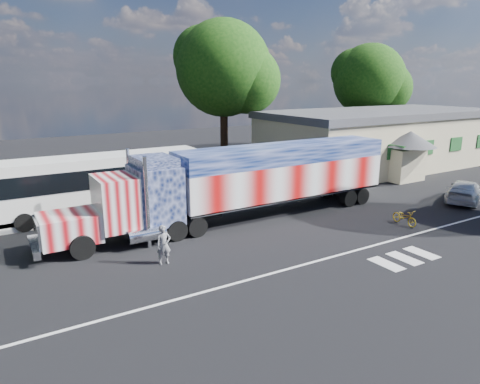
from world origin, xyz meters
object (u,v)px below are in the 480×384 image
bicycle (404,217)px  tree_ne_a (225,69)px  coach_bus (103,183)px  woman (164,245)px  tree_far_ne (370,80)px  semi_truck (248,180)px  parked_car (465,191)px

bicycle → tree_ne_a: (-0.23, 19.99, 8.38)m
bicycle → tree_ne_a: bearing=95.1°
coach_bus → bicycle: coach_bus is taller
woman → bicycle: woman is taller
woman → tree_ne_a: bearing=58.2°
woman → tree_far_ne: bearing=34.6°
semi_truck → woman: (-6.48, -3.49, -1.41)m
coach_bus → bicycle: 17.60m
parked_car → bicycle: (-7.41, -1.11, -0.26)m
semi_truck → tree_far_ne: (26.42, 15.71, 5.56)m
coach_bus → tree_ne_a: (13.51, 9.09, 6.99)m
bicycle → parked_car: bearing=13.0°
parked_car → woman: (-20.83, 0.78, 0.18)m
semi_truck → tree_ne_a: tree_ne_a is taller
tree_ne_a → tree_far_ne: (19.71, 1.11, -0.96)m
coach_bus → woman: coach_bus is taller
coach_bus → woman: (0.31, -9.01, -0.94)m
coach_bus → parked_car: size_ratio=2.51×
coach_bus → bicycle: size_ratio=7.30×
woman → coach_bus: bearing=96.3°
woman → parked_car: bearing=2.2°
parked_car → woman: 20.85m
semi_truck → tree_far_ne: bearing=30.7°
tree_ne_a → woman: bearing=-126.1°
semi_truck → coach_bus: semi_truck is taller
tree_far_ne → coach_bus: bearing=-162.9°
semi_truck → parked_car: size_ratio=4.33×
parked_car → bicycle: parked_car is taller
coach_bus → tree_ne_a: bearing=33.9°
coach_bus → semi_truck: bearing=-39.1°
woman → bicycle: bearing=-3.7°
bicycle → tree_far_ne: tree_far_ne is taller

